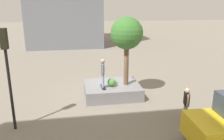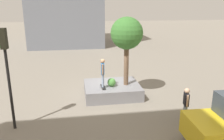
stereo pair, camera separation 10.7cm
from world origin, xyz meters
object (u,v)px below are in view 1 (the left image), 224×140
object	(u,v)px
planter_ledge	(112,90)
skateboard	(103,87)
traffic_light_corner	(7,63)
skateboarder	(103,71)
plaza_tree	(127,34)
bystander_watching	(186,101)

from	to	relation	value
planter_ledge	skateboard	xyz separation A→B (m)	(0.61, 0.49, 0.41)
skateboard	traffic_light_corner	bearing A→B (deg)	31.47
skateboarder	traffic_light_corner	xyz separation A→B (m)	(4.33, 2.65, 1.32)
skateboard	skateboarder	world-z (taller)	skateboarder
skateboard	skateboarder	bearing A→B (deg)	-90.00
plaza_tree	skateboarder	bearing A→B (deg)	13.31
plaza_tree	bystander_watching	world-z (taller)	plaza_tree
plaza_tree	traffic_light_corner	size ratio (longest dim) A/B	0.90
skateboarder	traffic_light_corner	distance (m)	5.24
traffic_light_corner	bystander_watching	xyz separation A→B (m)	(-7.92, 0.45, -2.12)
planter_ledge	plaza_tree	xyz separation A→B (m)	(-0.82, 0.15, 3.38)
traffic_light_corner	plaza_tree	bearing A→B (deg)	-152.60
planter_ledge	skateboard	distance (m)	0.89
skateboarder	bystander_watching	size ratio (longest dim) A/B	1.01
planter_ledge	skateboard	world-z (taller)	skateboard
planter_ledge	bystander_watching	xyz separation A→B (m)	(-2.98, 3.59, 0.58)
planter_ledge	plaza_tree	distance (m)	3.48
plaza_tree	traffic_light_corner	xyz separation A→B (m)	(5.76, 2.99, -0.68)
skateboard	skateboarder	xyz separation A→B (m)	(0.00, -0.00, 0.96)
skateboard	skateboarder	size ratio (longest dim) A/B	0.49
traffic_light_corner	skateboard	bearing A→B (deg)	-148.53
plaza_tree	bystander_watching	xyz separation A→B (m)	(-2.15, 3.44, -2.79)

